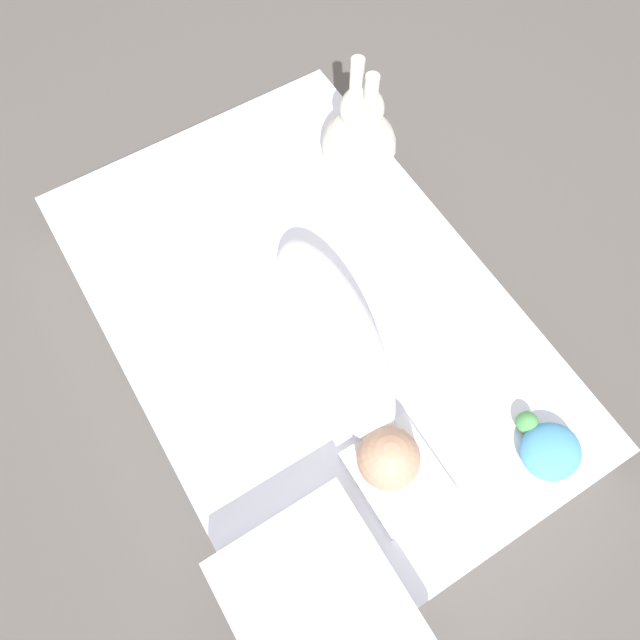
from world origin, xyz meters
The scene contains 7 objects.
ground_plane centered at (0.00, 0.00, 0.00)m, with size 12.00×12.00×0.00m, color #514C47.
bed_mattress centered at (0.00, 0.00, 0.08)m, with size 1.31×0.87×0.15m.
burp_cloth centered at (-0.43, 0.04, 0.16)m, with size 0.20×0.17×0.02m.
swaddled_baby centered at (-0.14, 0.01, 0.22)m, with size 0.63×0.27×0.14m.
pillow centered at (-0.55, 0.31, 0.20)m, with size 0.35×0.30×0.09m.
bunny_plush centered at (0.29, -0.33, 0.27)m, with size 0.19×0.19×0.34m.
turtle_plush centered at (-0.55, -0.26, 0.18)m, with size 0.16×0.13×0.06m.
Camera 1 is at (-0.56, 0.32, 1.48)m, focal length 35.00 mm.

